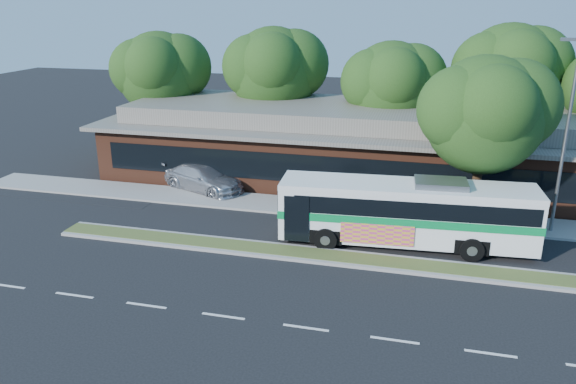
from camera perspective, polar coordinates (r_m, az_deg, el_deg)
name	(u,v)px	position (r m, az deg, el deg)	size (l,w,h in m)	color
ground	(332,264)	(24.02, 4.45, -7.35)	(120.00, 120.00, 0.00)	black
median_strip	(334,257)	(24.52, 4.70, -6.59)	(26.00, 1.10, 0.15)	#3F4F21
sidewalk	(353,211)	(29.81, 6.61, -1.93)	(44.00, 2.60, 0.12)	gray
parking_lot	(90,169)	(39.40, -19.46, 2.22)	(14.00, 12.00, 0.01)	black
plaza_building	(369,143)	(35.45, 8.24, 4.90)	(33.20, 11.20, 4.45)	#5D2E1D
lamp_post	(566,133)	(28.50, 26.37, 5.40)	(0.93, 0.18, 9.07)	slate
tree_bg_a	(166,72)	(40.92, -12.31, 11.87)	(6.47, 5.80, 8.63)	black
tree_bg_b	(280,69)	(38.99, -0.79, 12.36)	(6.69, 6.00, 9.00)	black
tree_bg_c	(398,84)	(36.79, 11.09, 10.76)	(6.24, 5.60, 8.26)	black
tree_bg_d	(516,72)	(37.96, 22.13, 11.25)	(6.91, 6.20, 9.37)	black
transit_bus	(407,209)	(25.66, 12.03, -1.67)	(11.45, 3.25, 3.17)	white
sedan	(203,178)	(33.14, -8.58, 1.43)	(2.13, 5.25, 1.52)	#B5B6BD
sidewalk_tree	(493,112)	(28.18, 20.14, 7.63)	(6.23, 5.58, 8.30)	black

